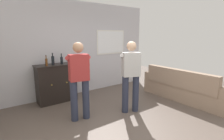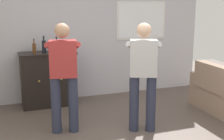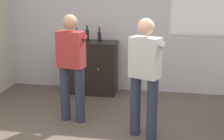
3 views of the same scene
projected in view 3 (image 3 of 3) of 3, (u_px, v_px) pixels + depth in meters
The scene contains 7 objects.
wall_back_with_window at pixel (137, 21), 6.11m from camera, with size 5.20×0.15×2.80m.
sideboard_cabinet at pixel (91, 67), 6.15m from camera, with size 1.06×0.49×1.04m.
bottle_wine_green at pixel (77, 36), 5.97m from camera, with size 0.06×0.06×0.28m.
bottle_liquor_amber at pixel (87, 35), 5.99m from camera, with size 0.08×0.08×0.31m.
bottle_spirits_clear at pixel (99, 36), 5.96m from camera, with size 0.07×0.07×0.29m.
person_standing_left at pixel (72, 63), 4.76m from camera, with size 0.55×0.51×1.68m.
person_standing_right at pixel (145, 73), 4.23m from camera, with size 0.51×0.52×1.68m.
Camera 3 is at (0.62, -3.48, 2.09)m, focal length 50.00 mm.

